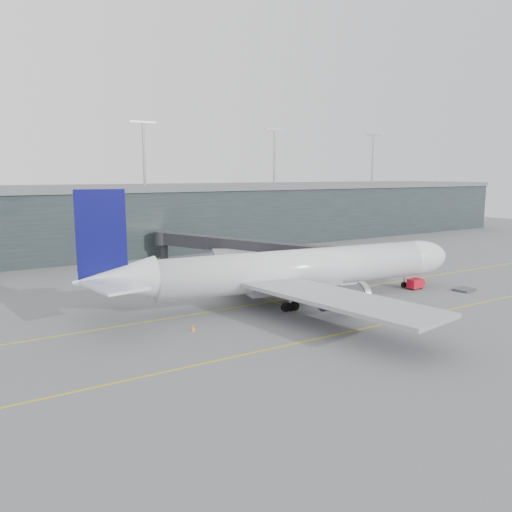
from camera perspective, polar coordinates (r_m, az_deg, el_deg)
ground at (r=71.90m, az=-3.11°, el=-5.06°), size 320.00×320.00×0.00m
taxiline_a at (r=68.53m, az=-1.49°, el=-5.77°), size 160.00×0.25×0.02m
taxiline_b at (r=55.89m, az=6.94°, el=-9.37°), size 160.00×0.25×0.02m
taxiline_lead_main at (r=91.50m, az=-6.40°, el=-1.97°), size 0.25×60.00×0.02m
terminal at (r=124.13m, az=-16.17°, el=4.24°), size 240.00×36.00×29.00m
main_aircraft at (r=70.44m, az=4.51°, el=-1.60°), size 57.66×53.83×16.17m
jet_bridge at (r=96.84m, az=-2.17°, el=1.41°), size 18.25×42.71×6.02m
gse_cart at (r=82.32m, az=17.73°, el=-3.01°), size 2.38×1.55×1.60m
baggage_dolly at (r=83.95m, az=22.70°, el=-3.55°), size 3.43×2.92×0.31m
uld_a at (r=78.87m, az=-10.43°, el=-3.24°), size 2.23×1.98×1.70m
uld_b at (r=81.57m, az=-7.89°, el=-2.69°), size 2.23×1.86×1.87m
uld_c at (r=79.44m, az=-6.95°, el=-3.10°), size 1.82×1.47×1.62m
cone_nose at (r=86.44m, az=18.72°, el=-2.84°), size 0.45×0.45×0.71m
cone_wing_stbd at (r=62.92m, az=13.99°, el=-7.13°), size 0.41×0.41×0.65m
cone_wing_port at (r=85.68m, az=-2.00°, el=-2.47°), size 0.42×0.42×0.67m
cone_tail at (r=58.42m, az=-7.21°, el=-8.14°), size 0.49×0.49×0.78m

